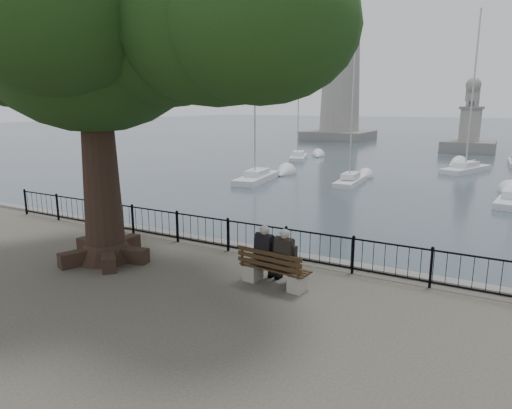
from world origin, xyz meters
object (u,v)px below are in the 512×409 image
Objects in this scene: lighthouse at (342,57)px; person_left at (267,256)px; bench at (274,273)px; tree at (119,23)px; lion_monument at (469,134)px; person_right at (287,260)px.

person_left is at bearing -72.52° from lighthouse.
lighthouse is at bearing 107.48° from person_left.
tree is at bearing -174.07° from bench.
bench is 49.25m from lion_monument.
lion_monument is at bearing 89.15° from person_left.
tree is (-4.67, -0.53, 5.84)m from person_right.
lighthouse is (-19.52, 61.30, 11.34)m from bench.
lion_monument is (0.48, 49.24, 0.79)m from bench.
lighthouse is (-19.27, 61.17, 10.97)m from person_left.
person_left is (-0.25, 0.13, 0.37)m from bench.
lighthouse is 3.52× the size of lion_monument.
person_right is at bearing -5.19° from person_left.
person_left reaches higher than bench.
person_right is at bearing 6.45° from tree.
person_left is 7.15m from tree.
person_left is 1.00× the size of person_right.
person_right is at bearing 13.11° from bench.
lighthouse is at bearing 103.81° from tree.
lighthouse reaches higher than tree.
person_right is at bearing -90.17° from lion_monument.
lighthouse reaches higher than lion_monument.
lighthouse reaches higher than bench.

